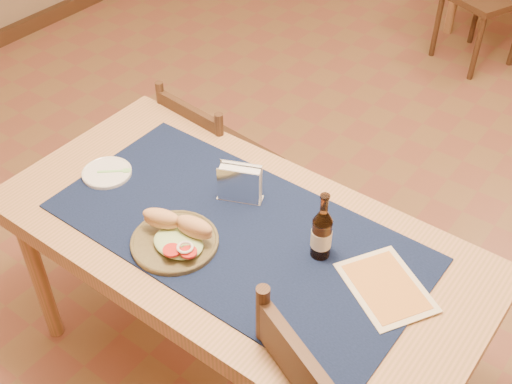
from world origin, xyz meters
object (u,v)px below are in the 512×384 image
Objects in this scene: napkin_holder at (240,184)px; chair_main_far at (217,164)px; beer_bottle at (322,233)px; sandwich_plate at (176,238)px; main_table at (238,250)px.

chair_main_far is at bearing 138.29° from napkin_holder.
chair_main_far is 3.55× the size of beer_bottle.
sandwich_plate is at bearing -94.95° from napkin_holder.
napkin_holder is (-0.09, 0.13, 0.15)m from main_table.
chair_main_far is at bearing 135.44° from main_table.
napkin_holder is at bearing 85.05° from sandwich_plate.
chair_main_far is at bearing 150.44° from beer_bottle.
main_table is 5.83× the size of sandwich_plate.
napkin_holder is at bearing 124.47° from main_table.
main_table is 6.75× the size of beer_bottle.
sandwich_plate is 1.16× the size of beer_bottle.
napkin_holder reaches higher than chair_main_far.
napkin_holder is (0.45, -0.40, 0.38)m from chair_main_far.
chair_main_far is (-0.53, 0.53, -0.23)m from main_table.
sandwich_plate is (0.42, -0.68, 0.35)m from chair_main_far.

